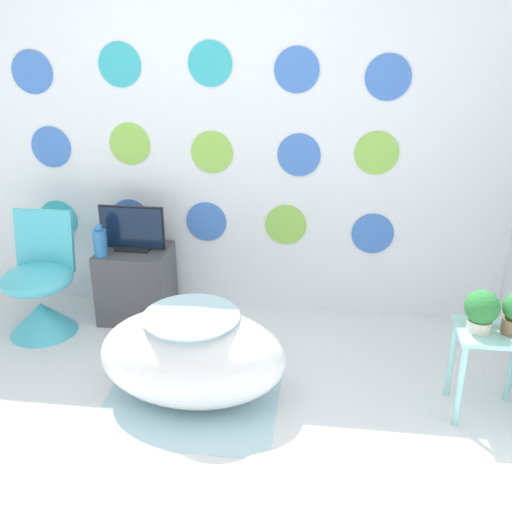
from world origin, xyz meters
TOP-DOWN VIEW (x-y plane):
  - ground_plane at (0.00, 0.00)m, footprint 12.00×12.00m
  - wall_back_dotted at (0.00, 1.77)m, footprint 4.96×0.05m
  - rug at (0.10, 0.57)m, footprint 0.95×0.78m
  - bathtub at (0.12, 0.63)m, footprint 1.01×0.63m
  - chair at (-1.04, 1.23)m, footprint 0.46×0.46m
  - tv_cabinet at (-0.48, 1.52)m, footprint 0.47×0.40m
  - tv at (-0.48, 1.52)m, footprint 0.44×0.12m
  - vase at (-0.66, 1.39)m, footprint 0.09×0.09m
  - side_table at (1.66, 0.70)m, footprint 0.37×0.31m
  - potted_plant_left at (1.58, 0.69)m, footprint 0.17×0.17m

SIDE VIEW (x-z plane):
  - ground_plane at x=0.00m, z-range 0.00..0.00m
  - rug at x=0.10m, z-range 0.00..0.01m
  - tv_cabinet at x=-0.48m, z-range 0.00..0.50m
  - chair at x=-1.04m, z-range -0.14..0.65m
  - bathtub at x=0.12m, z-range 0.00..0.53m
  - side_table at x=1.66m, z-range 0.13..0.63m
  - vase at x=-0.66m, z-range 0.49..0.70m
  - potted_plant_left at x=1.58m, z-range 0.50..0.72m
  - tv at x=-0.48m, z-range 0.48..0.79m
  - wall_back_dotted at x=0.00m, z-range 0.00..2.60m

